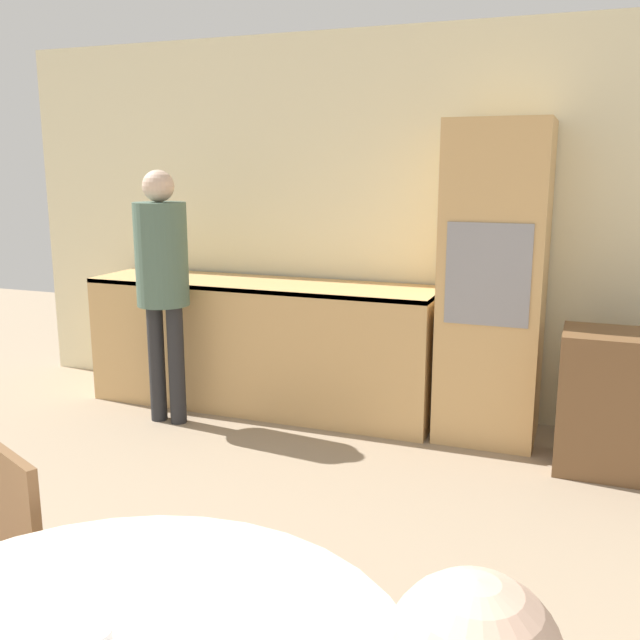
% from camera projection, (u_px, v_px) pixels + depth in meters
% --- Properties ---
extents(wall_back, '(6.39, 0.05, 2.60)m').
position_uv_depth(wall_back, '(429.00, 227.00, 4.82)').
color(wall_back, beige).
rests_on(wall_back, ground_plane).
extents(kitchen_counter, '(2.49, 0.60, 0.91)m').
position_uv_depth(kitchen_counter, '(262.00, 343.00, 5.07)').
color(kitchen_counter, tan).
rests_on(kitchen_counter, ground_plane).
extents(oven_unit, '(0.61, 0.59, 1.97)m').
position_uv_depth(oven_unit, '(494.00, 284.00, 4.41)').
color(oven_unit, tan).
rests_on(oven_unit, ground_plane).
extents(person_standing, '(0.34, 0.34, 1.68)m').
position_uv_depth(person_standing, '(162.00, 269.00, 4.64)').
color(person_standing, '#262628').
rests_on(person_standing, ground_plane).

